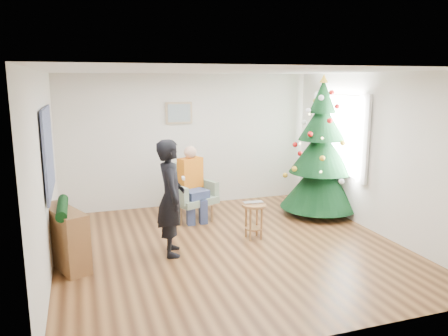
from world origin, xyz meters
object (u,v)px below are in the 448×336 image
object	(u,v)px
christmas_tree	(321,153)
console	(65,238)
armchair	(190,199)
standing_man	(171,198)
stool	(254,221)

from	to	relation	value
christmas_tree	console	size ratio (longest dim) A/B	2.58
armchair	console	distance (m)	2.57
christmas_tree	standing_man	size ratio (longest dim) A/B	1.54
standing_man	console	distance (m)	1.52
christmas_tree	console	bearing A→B (deg)	-167.39
christmas_tree	armchair	world-z (taller)	christmas_tree
stool	standing_man	size ratio (longest dim) A/B	0.34
standing_man	stool	bearing A→B (deg)	-74.72
stool	standing_man	xyz separation A→B (m)	(-1.36, -0.20, 0.55)
stool	armchair	size ratio (longest dim) A/B	0.56
armchair	standing_man	world-z (taller)	standing_man
christmas_tree	standing_man	xyz separation A→B (m)	(-3.01, -1.03, -0.33)
christmas_tree	standing_man	world-z (taller)	christmas_tree
console	christmas_tree	bearing A→B (deg)	-10.49
stool	standing_man	world-z (taller)	standing_man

